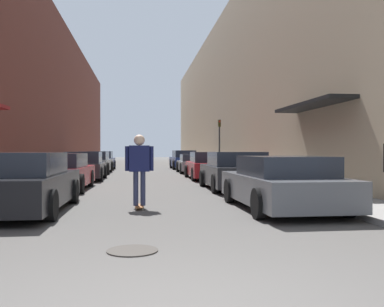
{
  "coord_description": "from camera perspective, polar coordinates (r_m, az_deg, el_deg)",
  "views": [
    {
      "loc": [
        -0.32,
        -3.3,
        1.37
      ],
      "look_at": [
        1.41,
        10.6,
        1.28
      ],
      "focal_mm": 40.0,
      "sensor_mm": 36.0,
      "label": 1
    }
  ],
  "objects": [
    {
      "name": "parked_car_right_3",
      "position": [
        26.48,
        0.22,
        -1.37
      ],
      "size": [
        1.93,
        3.96,
        1.15
      ],
      "color": "gray",
      "rests_on": "ground"
    },
    {
      "name": "parked_car_right_1",
      "position": [
        15.23,
        5.74,
        -2.39
      ],
      "size": [
        2.08,
        4.4,
        1.33
      ],
      "color": "#232326",
      "rests_on": "ground"
    },
    {
      "name": "traffic_light",
      "position": [
        27.62,
        3.68,
        1.98
      ],
      "size": [
        0.16,
        0.22,
        3.25
      ],
      "color": "#2D2D2D",
      "rests_on": "curb_strip_right"
    },
    {
      "name": "parked_car_left_3",
      "position": [
        26.37,
        -12.86,
        -1.21
      ],
      "size": [
        1.9,
        4.56,
        1.33
      ],
      "color": "gray",
      "rests_on": "ground"
    },
    {
      "name": "manhole_cover",
      "position": [
        6.03,
        -7.95,
        -12.7
      ],
      "size": [
        0.7,
        0.7,
        0.02
      ],
      "color": "#332D28",
      "rests_on": "ground"
    },
    {
      "name": "parked_car_left_4",
      "position": [
        31.37,
        -12.05,
        -0.97
      ],
      "size": [
        1.92,
        4.17,
        1.34
      ],
      "color": "navy",
      "rests_on": "ground"
    },
    {
      "name": "curb_strip_left",
      "position": [
        33.34,
        -15.03,
        -1.9
      ],
      "size": [
        1.8,
        59.4,
        0.12
      ],
      "color": "gray",
      "rests_on": "ground"
    },
    {
      "name": "parked_car_left_0",
      "position": [
        10.31,
        -21.71,
        -3.72
      ],
      "size": [
        2.0,
        4.73,
        1.33
      ],
      "color": "black",
      "rests_on": "ground"
    },
    {
      "name": "skateboarder",
      "position": [
        10.19,
        -7.03,
        -1.27
      ],
      "size": [
        0.67,
        0.78,
        1.75
      ],
      "color": "brown",
      "rests_on": "ground"
    },
    {
      "name": "parked_car_left_2",
      "position": [
        20.67,
        -14.17,
        -1.68
      ],
      "size": [
        1.88,
        4.05,
        1.33
      ],
      "color": "#232326",
      "rests_on": "ground"
    },
    {
      "name": "parked_car_right_2",
      "position": [
        20.75,
        2.23,
        -1.68
      ],
      "size": [
        2.0,
        4.68,
        1.31
      ],
      "color": "maroon",
      "rests_on": "ground"
    },
    {
      "name": "parked_car_right_0",
      "position": [
        10.21,
        11.94,
        -3.94
      ],
      "size": [
        2.08,
        4.49,
        1.24
      ],
      "color": "#515459",
      "rests_on": "ground"
    },
    {
      "name": "parked_car_right_4",
      "position": [
        32.1,
        -1.12,
        -0.88
      ],
      "size": [
        1.87,
        4.35,
        1.4
      ],
      "color": "navy",
      "rests_on": "ground"
    },
    {
      "name": "curb_strip_right",
      "position": [
        33.44,
        1.94,
        -1.88
      ],
      "size": [
        1.8,
        59.4,
        0.12
      ],
      "color": "gray",
      "rests_on": "ground"
    },
    {
      "name": "building_row_right",
      "position": [
        34.28,
        6.78,
        7.85
      ],
      "size": [
        4.9,
        59.4,
        11.67
      ],
      "color": "tan",
      "rests_on": "ground"
    },
    {
      "name": "parked_car_left_1",
      "position": [
        15.47,
        -17.23,
        -2.43
      ],
      "size": [
        1.95,
        4.55,
        1.28
      ],
      "color": "maroon",
      "rests_on": "ground"
    },
    {
      "name": "building_row_left",
      "position": [
        34.09,
        -19.92,
        7.32
      ],
      "size": [
        4.9,
        59.4,
        11.02
      ],
      "color": "brown",
      "rests_on": "ground"
    },
    {
      "name": "ground",
      "position": [
        27.09,
        -6.41,
        -2.53
      ],
      "size": [
        130.69,
        130.69,
        0.0
      ],
      "primitive_type": "plane",
      "color": "#4C4947"
    }
  ]
}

